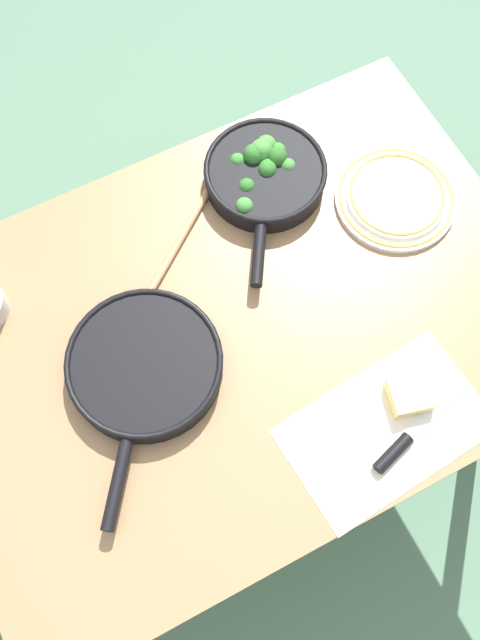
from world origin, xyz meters
name	(u,v)px	position (x,y,z in m)	size (l,w,h in m)	color
ground_plane	(240,417)	(0.00, 0.00, 0.00)	(14.00, 14.00, 0.00)	#51755B
dining_table_red	(240,338)	(0.00, 0.00, 0.64)	(1.21, 0.86, 0.73)	olive
skillet_broccoli	(265,174)	(0.20, 0.26, 0.76)	(0.28, 0.36, 0.08)	black
skillet_eggs	(144,366)	(-0.20, 0.00, 0.75)	(0.34, 0.40, 0.05)	black
wooden_spoon	(153,287)	(-0.12, 0.15, 0.73)	(0.35, 0.27, 0.02)	tan
parchment_sheet	(386,428)	(0.14, -0.31, 0.73)	(0.39, 0.25, 0.00)	silver
grater_knife	(406,440)	(0.16, -0.34, 0.73)	(0.22, 0.09, 0.02)	silver
cheese_block	(410,395)	(0.21, -0.28, 0.75)	(0.09, 0.09, 0.04)	#EFD67A
dinner_plate_stack	(396,197)	(0.42, 0.10, 0.74)	(0.25, 0.25, 0.03)	white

